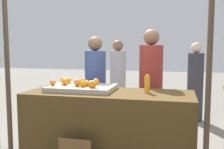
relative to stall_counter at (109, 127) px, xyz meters
name	(u,v)px	position (x,y,z in m)	size (l,w,h in m)	color
stall_counter	(109,127)	(0.00, 0.00, 0.00)	(2.04, 0.79, 0.88)	#4C3819
orange_tray	(82,88)	(-0.37, 0.04, 0.47)	(0.82, 0.57, 0.06)	#B2AD99
orange_0	(77,83)	(-0.41, -0.02, 0.54)	(0.09, 0.09, 0.09)	orange
orange_1	(93,84)	(-0.17, -0.11, 0.54)	(0.09, 0.09, 0.09)	orange
orange_2	(53,83)	(-0.73, -0.04, 0.53)	(0.07, 0.07, 0.07)	orange
orange_3	(64,81)	(-0.65, 0.13, 0.54)	(0.09, 0.09, 0.09)	orange
orange_4	(68,80)	(-0.62, 0.21, 0.54)	(0.08, 0.08, 0.08)	orange
orange_5	(83,84)	(-0.32, -0.06, 0.54)	(0.08, 0.08, 0.08)	orange
orange_6	(65,82)	(-0.60, 0.04, 0.54)	(0.09, 0.09, 0.09)	orange
orange_7	(87,83)	(-0.30, 0.03, 0.53)	(0.07, 0.07, 0.07)	orange
orange_8	(91,84)	(-0.22, -0.04, 0.54)	(0.08, 0.08, 0.08)	orange
orange_9	(96,81)	(-0.22, 0.18, 0.54)	(0.08, 0.08, 0.08)	orange
orange_10	(83,81)	(-0.41, 0.21, 0.54)	(0.08, 0.08, 0.08)	orange
juice_bottle	(147,84)	(0.46, 0.06, 0.54)	(0.07, 0.07, 0.22)	orange
vendor_left	(95,92)	(-0.39, 0.70, 0.30)	(0.32, 0.32, 1.58)	#384C8C
vendor_right	(151,92)	(0.44, 0.68, 0.34)	(0.34, 0.34, 1.67)	maroon
crowd_person_0	(118,82)	(-0.33, 1.98, 0.28)	(0.31, 0.31, 1.55)	#99999E
crowd_person_1	(195,84)	(1.15, 2.19, 0.26)	(0.30, 0.30, 1.50)	#333338
canopy_post_left	(8,75)	(-1.10, -0.43, 0.66)	(0.06, 0.06, 2.20)	#473828
canopy_post_right	(209,81)	(1.10, -0.43, 0.66)	(0.06, 0.06, 2.20)	#473828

